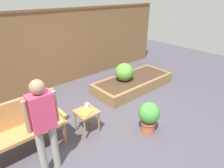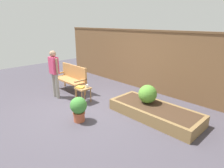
{
  "view_description": "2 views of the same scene",
  "coord_description": "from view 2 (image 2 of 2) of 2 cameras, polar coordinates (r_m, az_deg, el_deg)",
  "views": [
    {
      "loc": [
        -2.09,
        -2.5,
        2.56
      ],
      "look_at": [
        0.64,
        0.64,
        0.57
      ],
      "focal_mm": 31.26,
      "sensor_mm": 36.0,
      "label": 1
    },
    {
      "loc": [
        4.21,
        -3.02,
        2.4
      ],
      "look_at": [
        0.49,
        0.59,
        0.72
      ],
      "focal_mm": 30.6,
      "sensor_mm": 36.0,
      "label": 2
    }
  ],
  "objects": [
    {
      "name": "raised_planter_bed",
      "position": [
        5.2,
        12.59,
        -8.14
      ],
      "size": [
        2.4,
        1.0,
        0.3
      ],
      "color": "olive",
      "rests_on": "ground_plane"
    },
    {
      "name": "cup_on_table",
      "position": [
        5.92,
        -7.42,
        -0.64
      ],
      "size": [
        0.11,
        0.08,
        0.09
      ],
      "color": "silver",
      "rests_on": "side_table"
    },
    {
      "name": "side_table",
      "position": [
        5.97,
        -8.66,
        -1.84
      ],
      "size": [
        0.4,
        0.4,
        0.48
      ],
      "color": "#9E7042",
      "rests_on": "ground_plane"
    },
    {
      "name": "garden_bench",
      "position": [
        7.0,
        -11.97,
        2.22
      ],
      "size": [
        1.44,
        0.48,
        0.94
      ],
      "color": "#B77F47",
      "rests_on": "ground_plane"
    },
    {
      "name": "ground_plane",
      "position": [
        5.71,
        -7.79,
        -7.05
      ],
      "size": [
        14.0,
        14.0,
        0.0
      ],
      "primitive_type": "plane",
      "color": "#47424C"
    },
    {
      "name": "fence_back",
      "position": [
        7.14,
        8.9,
        7.23
      ],
      "size": [
        8.4,
        0.14,
        2.16
      ],
      "color": "brown",
      "rests_on": "ground_plane"
    },
    {
      "name": "book_on_table",
      "position": [
        5.94,
        -9.52,
        -0.92
      ],
      "size": [
        0.3,
        0.28,
        0.04
      ],
      "primitive_type": "cube",
      "rotation": [
        0.0,
        0.0,
        0.44
      ],
      "color": "gold",
      "rests_on": "side_table"
    },
    {
      "name": "person_by_bench",
      "position": [
        6.41,
        -16.89,
        3.98
      ],
      "size": [
        0.47,
        0.2,
        1.56
      ],
      "color": "gray",
      "rests_on": "ground_plane"
    },
    {
      "name": "shrub_near_bench",
      "position": [
        5.25,
        10.59,
        -2.96
      ],
      "size": [
        0.5,
        0.5,
        0.5
      ],
      "color": "brown",
      "rests_on": "raised_planter_bed"
    },
    {
      "name": "potted_boxwood",
      "position": [
        4.86,
        -9.94,
        -6.97
      ],
      "size": [
        0.42,
        0.42,
        0.65
      ],
      "color": "#B75638",
      "rests_on": "ground_plane"
    }
  ]
}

